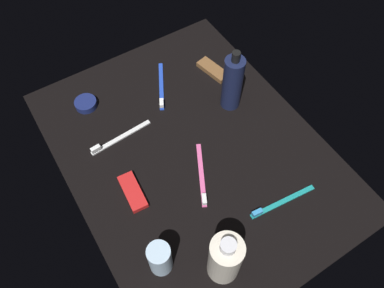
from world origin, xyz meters
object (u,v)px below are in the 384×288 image
object	(u,v)px
bodywash_bottle	(225,258)
snack_bar_brown	(213,70)
lotion_bottle	(232,83)
toothbrush_white	(117,139)
deodorant_stick	(160,259)
toothbrush_pink	(202,177)
toothbrush_teal	(279,203)
snack_bar_red	(133,192)
toothbrush_blue	(161,88)
cream_tin_left	(86,104)

from	to	relation	value
bodywash_bottle	snack_bar_brown	bearing A→B (deg)	-31.84
lotion_bottle	toothbrush_white	size ratio (longest dim) A/B	1.09
deodorant_stick	toothbrush_pink	bearing A→B (deg)	-55.50
toothbrush_teal	deodorant_stick	bearing A→B (deg)	85.37
toothbrush_pink	snack_bar_red	bearing A→B (deg)	71.03
toothbrush_pink	snack_bar_brown	distance (cm)	36.93
toothbrush_white	toothbrush_teal	distance (cm)	45.33
toothbrush_pink	snack_bar_brown	size ratio (longest dim) A/B	1.58
lotion_bottle	toothbrush_white	distance (cm)	34.47
bodywash_bottle	toothbrush_white	size ratio (longest dim) A/B	0.93
toothbrush_blue	cream_tin_left	bearing A→B (deg)	73.97
deodorant_stick	snack_bar_brown	distance (cm)	59.94
toothbrush_white	cream_tin_left	world-z (taller)	toothbrush_white
toothbrush_white	cream_tin_left	bearing A→B (deg)	8.73
toothbrush_pink	cream_tin_left	xyz separation A→B (cm)	(37.32, 15.21, 0.37)
cream_tin_left	snack_bar_red	bearing A→B (deg)	177.40
bodywash_bottle	snack_bar_red	xyz separation A→B (cm)	(26.88, 8.41, -6.76)
toothbrush_teal	toothbrush_blue	distance (cm)	47.47
deodorant_stick	toothbrush_teal	bearing A→B (deg)	-94.63
bodywash_bottle	toothbrush_blue	size ratio (longest dim) A/B	1.02
snack_bar_brown	bodywash_bottle	bearing A→B (deg)	136.24
bodywash_bottle	snack_bar_red	size ratio (longest dim) A/B	1.61
bodywash_bottle	toothbrush_blue	bearing A→B (deg)	-15.24
cream_tin_left	toothbrush_pink	bearing A→B (deg)	-157.83
bodywash_bottle	toothbrush_teal	bearing A→B (deg)	-75.40
bodywash_bottle	cream_tin_left	distance (cm)	59.25
lotion_bottle	toothbrush_pink	distance (cm)	27.05
toothbrush_blue	snack_bar_brown	distance (cm)	17.00
lotion_bottle	toothbrush_teal	bearing A→B (deg)	165.91
snack_bar_red	toothbrush_teal	bearing A→B (deg)	-122.36
deodorant_stick	toothbrush_blue	world-z (taller)	deodorant_stick
lotion_bottle	toothbrush_pink	world-z (taller)	lotion_bottle
toothbrush_white	snack_bar_red	distance (cm)	16.70
deodorant_stick	toothbrush_blue	distance (cm)	51.46
bodywash_bottle	snack_bar_brown	world-z (taller)	bodywash_bottle
toothbrush_pink	toothbrush_blue	distance (cm)	31.80
snack_bar_red	snack_bar_brown	xyz separation A→B (cm)	(23.26, -39.53, 0.00)
cream_tin_left	lotion_bottle	bearing A→B (deg)	-120.94
toothbrush_blue	snack_bar_red	world-z (taller)	toothbrush_blue
deodorant_stick	snack_bar_red	bearing A→B (deg)	-8.16
cream_tin_left	bodywash_bottle	bearing A→B (deg)	-173.20
toothbrush_pink	bodywash_bottle	bearing A→B (deg)	158.74
toothbrush_blue	toothbrush_white	bearing A→B (deg)	116.05
toothbrush_pink	lotion_bottle	bearing A→B (deg)	-51.29
toothbrush_white	toothbrush_teal	world-z (taller)	same
lotion_bottle	deodorant_stick	bearing A→B (deg)	126.70
toothbrush_pink	toothbrush_teal	world-z (taller)	same
bodywash_bottle	toothbrush_teal	size ratio (longest dim) A/B	0.93
toothbrush_teal	bodywash_bottle	bearing A→B (deg)	104.60
lotion_bottle	bodywash_bottle	world-z (taller)	lotion_bottle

